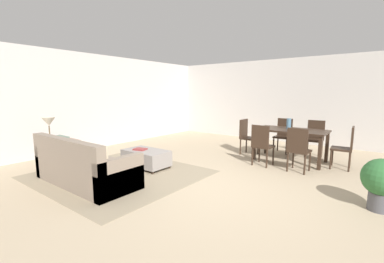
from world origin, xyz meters
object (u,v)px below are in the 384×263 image
at_px(ottoman_table, 146,157).
at_px(book_on_ottoman, 140,149).
at_px(dining_chair_far_left, 283,133).
at_px(side_table, 51,148).
at_px(dining_table, 291,133).
at_px(potted_plant, 382,181).
at_px(dining_chair_near_left, 262,143).
at_px(dining_chair_head_east, 346,145).
at_px(table_lamp, 49,123).
at_px(dining_chair_near_right, 298,147).
at_px(dining_chair_head_west, 247,135).
at_px(dining_chair_far_right, 315,136).
at_px(vase_centerpiece, 289,124).
at_px(couch, 84,167).

height_order(ottoman_table, book_on_ottoman, book_on_ottoman).
height_order(ottoman_table, dining_chair_far_left, dining_chair_far_left).
relative_size(side_table, dining_table, 0.37).
bearing_deg(side_table, potted_plant, 18.32).
xyz_separation_m(dining_chair_near_left, dining_chair_head_east, (1.52, 0.84, 0.00)).
height_order(side_table, dining_chair_near_left, dining_chair_near_left).
distance_m(side_table, table_lamp, 0.54).
xyz_separation_m(side_table, dining_chair_head_east, (4.94, 3.80, 0.06)).
height_order(dining_table, dining_chair_near_right, dining_chair_near_right).
relative_size(dining_table, dining_chair_head_west, 1.72).
xyz_separation_m(ottoman_table, dining_chair_far_left, (1.88, 3.27, 0.30)).
xyz_separation_m(dining_chair_far_right, vase_centerpiece, (-0.43, -0.80, 0.37)).
relative_size(table_lamp, dining_chair_head_west, 0.57).
bearing_deg(dining_chair_far_left, dining_table, -62.34).
distance_m(dining_chair_far_left, book_on_ottoman, 3.89).
height_order(couch, dining_chair_near_right, dining_chair_near_right).
xyz_separation_m(dining_chair_far_right, dining_chair_head_east, (0.78, -0.80, 0.00)).
height_order(side_table, potted_plant, potted_plant).
bearing_deg(dining_chair_head_east, dining_table, -179.21).
distance_m(couch, book_on_ottoman, 1.31).
xyz_separation_m(ottoman_table, dining_chair_near_left, (1.94, 1.64, 0.30)).
bearing_deg(vase_centerpiece, side_table, -134.41).
bearing_deg(potted_plant, dining_chair_head_west, 146.46).
distance_m(dining_chair_far_right, potted_plant, 3.11).
height_order(dining_chair_near_left, book_on_ottoman, dining_chair_near_left).
xyz_separation_m(table_lamp, vase_centerpiece, (3.73, 3.81, -0.11)).
relative_size(couch, dining_chair_head_east, 2.27).
height_order(ottoman_table, dining_chair_far_right, dining_chair_far_right).
bearing_deg(dining_chair_near_right, vase_centerpiece, 118.95).
relative_size(side_table, dining_chair_near_left, 0.64).
distance_m(dining_chair_near_right, dining_chair_head_east, 1.12).
xyz_separation_m(dining_chair_near_left, book_on_ottoman, (-2.06, -1.70, -0.12)).
bearing_deg(ottoman_table, side_table, -138.41).
distance_m(ottoman_table, dining_chair_near_left, 2.56).
distance_m(couch, vase_centerpiece, 4.57).
xyz_separation_m(ottoman_table, side_table, (-1.48, -1.32, 0.24)).
height_order(dining_table, dining_chair_far_right, dining_chair_far_right).
distance_m(dining_table, book_on_ottoman, 3.51).
xyz_separation_m(ottoman_table, potted_plant, (4.11, 0.54, 0.21)).
relative_size(dining_chair_near_right, dining_chair_far_left, 1.00).
relative_size(vase_centerpiece, book_on_ottoman, 0.97).
distance_m(dining_table, dining_chair_near_left, 0.92).
distance_m(dining_chair_head_east, potted_plant, 2.06).
bearing_deg(book_on_ottoman, potted_plant, 8.04).
bearing_deg(dining_chair_near_right, dining_chair_near_left, -179.78).
bearing_deg(dining_chair_far_left, potted_plant, -50.83).
relative_size(dining_chair_near_left, potted_plant, 1.25).
height_order(dining_table, book_on_ottoman, dining_table).
height_order(couch, book_on_ottoman, couch).
distance_m(side_table, dining_chair_head_east, 6.24).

